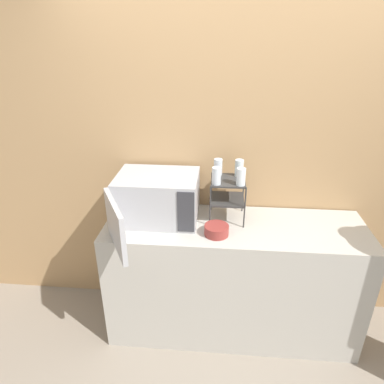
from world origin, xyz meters
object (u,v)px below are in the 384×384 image
Objects in this scene: glass_back_right at (239,168)px; glass_back_left at (218,167)px; microwave at (156,198)px; dish_rack at (228,191)px; glass_front_right at (241,177)px; bowl at (216,230)px; glass_front_left at (216,176)px.

glass_back_right is 0.15m from glass_back_left.
glass_back_left reaches higher than microwave.
glass_back_right is at bearing 13.24° from microwave.
dish_rack is 2.58× the size of glass_back_right.
microwave is at bearing -173.64° from dish_rack.
glass_back_right is 1.00× the size of glass_front_right.
glass_front_right is 0.23m from glass_back_left.
bowl is at bearing -114.65° from glass_back_right.
glass_front_left is at bearing -3.32° from microwave.
microwave is 6.91× the size of glass_back_right.
glass_front_left and glass_back_left have the same top height.
glass_front_right is at bearing -87.84° from glass_back_right.
glass_front_left is at bearing -134.24° from glass_back_right.
glass_back_right is (0.16, 0.16, 0.00)m from glass_front_left.
microwave is 0.47m from glass_front_left.
glass_front_left is (0.42, -0.02, 0.20)m from microwave.
dish_rack is at bearing 44.46° from glass_front_left.
dish_rack is 0.30m from bowl.
glass_front_left is 1.00× the size of glass_back_right.
glass_front_right is (0.16, -0.00, 0.00)m from glass_front_left.
microwave is 4.98× the size of bowl.
microwave is 0.51m from dish_rack.
microwave reaches higher than bowl.
bowl is at bearing -88.81° from glass_back_left.
dish_rack is at bearing 6.36° from microwave.
microwave is 6.91× the size of glass_back_left.
microwave is 0.49m from glass_back_left.
dish_rack is at bearing -47.96° from glass_back_left.
glass_front_right is at bearing -45.59° from dish_rack.
glass_back_right and glass_back_left have the same top height.
glass_back_left is at bearing 178.83° from glass_back_right.
glass_front_right reaches higher than dish_rack.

